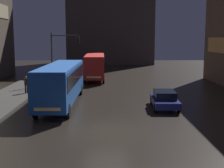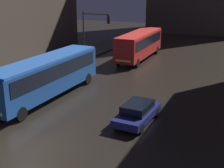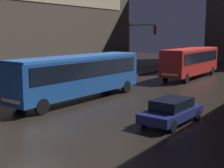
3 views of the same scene
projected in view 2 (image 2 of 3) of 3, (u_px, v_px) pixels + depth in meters
The scene contains 7 objects.
ground_plane at pixel (25, 149), 17.40m from camera, with size 120.00×120.00×0.00m, color black.
sidewalk_left at pixel (18, 80), 29.58m from camera, with size 4.00×48.00×0.15m.
bus_near at pixel (47, 74), 24.69m from camera, with size 2.65×11.94×3.29m.
bus_far at pixel (139, 43), 37.71m from camera, with size 2.61×10.75×3.28m.
car_taxi at pixel (137, 112), 20.56m from camera, with size 2.04×4.41×1.37m.
pedestrian_near at pixel (41, 66), 30.65m from camera, with size 0.53×0.53×1.66m.
traffic_light_main at pixel (93, 29), 33.95m from camera, with size 3.31×0.35×6.05m.
Camera 2 is at (10.76, -12.13, 8.74)m, focal length 50.00 mm.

